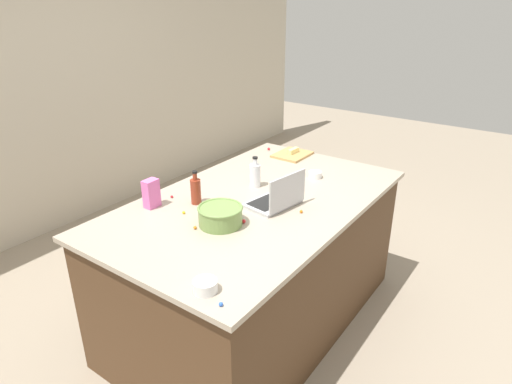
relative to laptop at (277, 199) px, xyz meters
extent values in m
plane|color=gray|center=(0.00, 0.16, -0.95)|extent=(12.00, 12.00, 0.00)
cube|color=beige|center=(0.00, 2.51, 0.35)|extent=(8.00, 0.10, 2.60)
cube|color=#4C331E|center=(0.00, 0.16, -0.51)|extent=(1.92, 1.12, 0.87)
cube|color=tan|center=(0.00, 0.16, -0.06)|extent=(1.98, 1.18, 0.03)
cube|color=#B7B7BC|center=(0.01, 0.04, -0.04)|extent=(0.34, 0.27, 0.02)
cube|color=black|center=(0.01, 0.05, -0.03)|extent=(0.29, 0.19, 0.00)
cube|color=#B7B7BC|center=(-0.01, -0.08, 0.07)|extent=(0.30, 0.06, 0.20)
cube|color=silver|center=(-0.01, -0.07, 0.07)|extent=(0.27, 0.04, 0.18)
cylinder|color=#72934C|center=(-0.37, 0.12, 0.00)|extent=(0.24, 0.24, 0.10)
cylinder|color=black|center=(-0.37, 0.12, 0.01)|extent=(0.19, 0.19, 0.09)
torus|color=#72934C|center=(-0.37, 0.12, 0.05)|extent=(0.25, 0.25, 0.01)
cylinder|color=maroon|center=(-0.25, 0.42, 0.03)|extent=(0.06, 0.06, 0.15)
cylinder|color=maroon|center=(-0.25, 0.42, 0.13)|extent=(0.03, 0.03, 0.04)
cylinder|color=black|center=(-0.25, 0.42, 0.15)|extent=(0.03, 0.03, 0.01)
cylinder|color=white|center=(0.17, 0.28, 0.03)|extent=(0.07, 0.07, 0.15)
cylinder|color=white|center=(0.17, 0.28, 0.12)|extent=(0.03, 0.03, 0.04)
cylinder|color=black|center=(0.17, 0.28, 0.15)|extent=(0.03, 0.03, 0.01)
cube|color=tan|center=(0.83, 0.40, -0.04)|extent=(0.28, 0.23, 0.02)
cube|color=#F4E58C|center=(0.85, 0.40, -0.01)|extent=(0.11, 0.04, 0.04)
cylinder|color=white|center=(0.53, 0.03, -0.02)|extent=(0.09, 0.09, 0.04)
cylinder|color=white|center=(-0.87, -0.21, -0.02)|extent=(0.11, 0.11, 0.05)
cube|color=pink|center=(-0.44, 0.60, 0.04)|extent=(0.09, 0.06, 0.17)
sphere|color=yellow|center=(-0.40, 0.38, -0.04)|extent=(0.02, 0.02, 0.02)
sphere|color=red|center=(0.84, 0.63, -0.04)|extent=(0.02, 0.02, 0.02)
sphere|color=red|center=(-0.28, 0.59, -0.04)|extent=(0.02, 0.02, 0.02)
sphere|color=blue|center=(-0.91, -0.32, -0.04)|extent=(0.02, 0.02, 0.02)
sphere|color=orange|center=(0.00, -0.16, -0.04)|extent=(0.02, 0.02, 0.02)
sphere|color=orange|center=(-0.50, 0.20, -0.04)|extent=(0.02, 0.02, 0.02)
sphere|color=red|center=(-0.29, 0.03, -0.04)|extent=(0.02, 0.02, 0.02)
camera|label=1|loc=(-2.00, -1.28, 1.09)|focal=31.10mm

